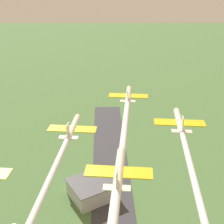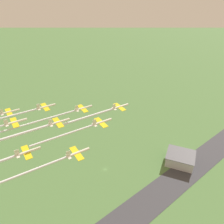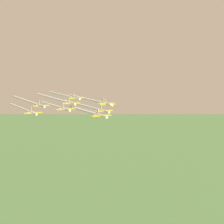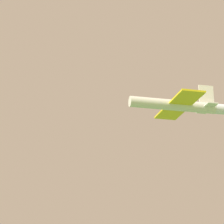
% 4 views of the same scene
% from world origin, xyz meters
% --- Properties ---
extents(jet_0, '(9.46, 9.62, 3.49)m').
position_xyz_m(jet_0, '(-35.75, 56.66, 115.36)').
color(jet_0, silver).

